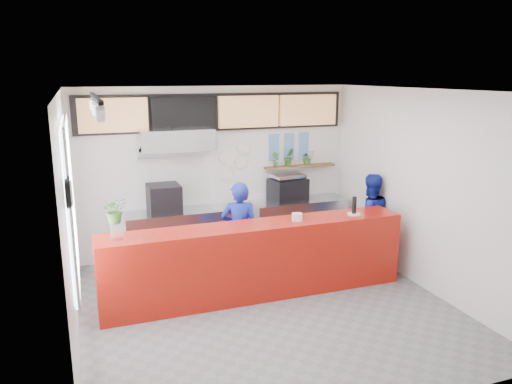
{
  "coord_description": "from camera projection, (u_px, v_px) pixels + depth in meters",
  "views": [
    {
      "loc": [
        -2.34,
        -6.05,
        3.21
      ],
      "look_at": [
        0.1,
        0.7,
        1.5
      ],
      "focal_mm": 35.0,
      "sensor_mm": 36.0,
      "label": 1
    }
  ],
  "objects": [
    {
      "name": "espresso_machine",
      "position": [
        288.0,
        190.0,
        9.22
      ],
      "size": [
        0.72,
        0.57,
        0.42
      ],
      "primitive_type": "cube",
      "rotation": [
        0.0,
        0.0,
        0.17
      ],
      "color": "black",
      "rests_on": "right_bench"
    },
    {
      "name": "menu_board_far_right",
      "position": [
        308.0,
        110.0,
        9.21
      ],
      "size": [
        1.1,
        0.1,
        0.55
      ],
      "primitive_type": "cube",
      "color": "tan",
      "rests_on": "wall_back"
    },
    {
      "name": "pepper_mill",
      "position": [
        354.0,
        205.0,
        7.61
      ],
      "size": [
        0.07,
        0.07,
        0.27
      ],
      "primitive_type": "cylinder",
      "rotation": [
        0.0,
        0.0,
        0.1
      ],
      "color": "black",
      "rests_on": "white_plate"
    },
    {
      "name": "window_pane",
      "position": [
        70.0,
        200.0,
        6.11
      ],
      "size": [
        0.04,
        2.2,
        1.9
      ],
      "primitive_type": "cube",
      "color": "silver",
      "rests_on": "wall_left"
    },
    {
      "name": "service_counter",
      "position": [
        257.0,
        260.0,
        7.29
      ],
      "size": [
        4.5,
        0.6,
        1.1
      ],
      "primitive_type": "cube",
      "color": "#A2160B",
      "rests_on": "ground"
    },
    {
      "name": "window_frame",
      "position": [
        72.0,
        200.0,
        6.12
      ],
      "size": [
        0.03,
        2.3,
        2.0
      ],
      "primitive_type": "cube",
      "color": "#B2B5BA",
      "rests_on": "wall_left"
    },
    {
      "name": "dec_plate_d",
      "position": [
        244.0,
        148.0,
        9.03
      ],
      "size": [
        0.24,
        0.03,
        0.24
      ],
      "primitive_type": "cylinder",
      "rotation": [
        1.57,
        0.0,
        0.0
      ],
      "color": "silver",
      "rests_on": "wall_back"
    },
    {
      "name": "extraction_hood",
      "position": [
        175.0,
        139.0,
        8.25
      ],
      "size": [
        1.2,
        0.7,
        0.35
      ],
      "primitive_type": "cube",
      "color": "#B2B5BA",
      "rests_on": "ceiling"
    },
    {
      "name": "wall_back",
      "position": [
        217.0,
        171.0,
        8.99
      ],
      "size": [
        5.0,
        0.0,
        5.0
      ],
      "primitive_type": "plane",
      "rotation": [
        1.57,
        0.0,
        0.0
      ],
      "color": "white",
      "rests_on": "ground"
    },
    {
      "name": "right_bench",
      "position": [
        298.0,
        223.0,
        9.45
      ],
      "size": [
        1.8,
        0.6,
        0.9
      ],
      "primitive_type": "cube",
      "color": "#B2B5BA",
      "rests_on": "ground"
    },
    {
      "name": "glass_vase",
      "position": [
        117.0,
        231.0,
        6.49
      ],
      "size": [
        0.19,
        0.19,
        0.21
      ],
      "primitive_type": "cylinder",
      "rotation": [
        0.0,
        0.0,
        -0.1
      ],
      "color": "silver",
      "rests_on": "service_counter"
    },
    {
      "name": "napkin_holder",
      "position": [
        297.0,
        217.0,
        7.3
      ],
      "size": [
        0.15,
        0.11,
        0.12
      ],
      "primitive_type": "cube",
      "rotation": [
        0.0,
        0.0,
        -0.22
      ],
      "color": "white",
      "rests_on": "service_counter"
    },
    {
      "name": "menu_board_mid_left",
      "position": [
        184.0,
        113.0,
        8.44
      ],
      "size": [
        1.1,
        0.1,
        0.55
      ],
      "primitive_type": "cube",
      "color": "black",
      "rests_on": "wall_back"
    },
    {
      "name": "wall_left",
      "position": [
        69.0,
        222.0,
        5.87
      ],
      "size": [
        0.0,
        5.0,
        5.0
      ],
      "primitive_type": "plane",
      "rotation": [
        1.57,
        0.0,
        1.57
      ],
      "color": "white",
      "rests_on": "ground"
    },
    {
      "name": "photo_frame_a",
      "position": [
        274.0,
        141.0,
        9.22
      ],
      "size": [
        0.2,
        0.02,
        0.25
      ],
      "primitive_type": "cube",
      "color": "#598CBF",
      "rests_on": "wall_back"
    },
    {
      "name": "photo_frame_f",
      "position": [
        303.0,
        152.0,
        9.47
      ],
      "size": [
        0.2,
        0.02,
        0.25
      ],
      "primitive_type": "cube",
      "color": "#598CBF",
      "rests_on": "wall_back"
    },
    {
      "name": "white_plate",
      "position": [
        354.0,
        214.0,
        7.65
      ],
      "size": [
        0.25,
        0.25,
        0.02
      ],
      "primitive_type": "cylinder",
      "rotation": [
        0.0,
        0.0,
        -0.26
      ],
      "color": "white",
      "rests_on": "service_counter"
    },
    {
      "name": "espresso_tray",
      "position": [
        288.0,
        176.0,
        9.16
      ],
      "size": [
        0.61,
        0.45,
        0.05
      ],
      "primitive_type": "cube",
      "rotation": [
        0.0,
        0.0,
        0.11
      ],
      "color": "#B4B7BB",
      "rests_on": "espresso_machine"
    },
    {
      "name": "menu_board_mid_right",
      "position": [
        249.0,
        112.0,
        8.82
      ],
      "size": [
        1.1,
        0.1,
        0.55
      ],
      "primitive_type": "cube",
      "color": "tan",
      "rests_on": "wall_back"
    },
    {
      "name": "floor",
      "position": [
        266.0,
        306.0,
        7.05
      ],
      "size": [
        5.0,
        5.0,
        0.0
      ],
      "primitive_type": "plane",
      "color": "slate",
      "rests_on": "ground"
    },
    {
      "name": "photo_frame_e",
      "position": [
        289.0,
        153.0,
        9.37
      ],
      "size": [
        0.2,
        0.02,
        0.25
      ],
      "primitive_type": "cube",
      "color": "#598CBF",
      "rests_on": "wall_back"
    },
    {
      "name": "prep_bench",
      "position": [
        178.0,
        236.0,
        8.69
      ],
      "size": [
        1.8,
        0.6,
        0.9
      ],
      "primitive_type": "cube",
      "color": "#B2B5BA",
      "rests_on": "ground"
    },
    {
      "name": "dec_plate_b",
      "position": [
        241.0,
        161.0,
        9.07
      ],
      "size": [
        0.24,
        0.03,
        0.24
      ],
      "primitive_type": "cylinder",
      "rotation": [
        1.57,
        0.0,
        0.0
      ],
      "color": "silver",
      "rests_on": "wall_back"
    },
    {
      "name": "track_rail",
      "position": [
        95.0,
        98.0,
        5.67
      ],
      "size": [
        0.05,
        2.4,
        0.04
      ],
      "primitive_type": "cube",
      "color": "black",
      "rests_on": "ceiling"
    },
    {
      "name": "photo_frame_b",
      "position": [
        289.0,
        140.0,
        9.32
      ],
      "size": [
        0.2,
        0.02,
        0.25
      ],
      "primitive_type": "cube",
      "color": "#598CBF",
      "rests_on": "wall_back"
    },
    {
      "name": "ceiling",
      "position": [
        267.0,
        90.0,
        6.35
      ],
      "size": [
        5.0,
        5.0,
        0.0
      ],
      "primitive_type": "plane",
      "rotation": [
        3.14,
        0.0,
        0.0
      ],
      "color": "silver"
    },
    {
      "name": "wall_right",
      "position": [
        421.0,
        190.0,
        7.53
      ],
      "size": [
        0.0,
        5.0,
        5.0
      ],
      "primitive_type": "plane",
      "rotation": [
        1.57,
        0.0,
        -1.57
      ],
      "color": "white",
      "rests_on": "ground"
    },
    {
      "name": "basil_vase",
      "position": [
        115.0,
        210.0,
        6.42
      ],
      "size": [
        0.33,
        0.29,
        0.34
      ],
      "primitive_type": "imported",
      "rotation": [
        0.0,
        0.0,
        0.09
      ],
      "color": "#306624",
      "rests_on": "glass_vase"
    },
    {
      "name": "soffit",
      "position": [
        216.0,
        112.0,
        8.71
      ],
      "size": [
        4.8,
        0.04,
        0.65
      ],
      "primitive_type": "cube",
      "color": "black",
      "rests_on": "wall_back"
    },
    {
      "name": "hood_lip",
      "position": [
        176.0,
        151.0,
        8.3
      ],
      "size": [
        1.2,
        0.69,
        0.31
      ],
      "primitive_type": "cube",
      "rotation": [
        -0.35,
        0.0,
        0.0
      ],
      "color": "#B2B5BA",
      "rests_on": "ceiling"
    },
    {
      "name": "wall_clock_face",
      "position": [
        71.0,
        193.0,
        4.95
      ],
      "size": [
        0.02,
        0.26,
        0.26
      ],
      "primitive_type": "cylinder",
      "rotation": [
        0.0,
        1.57,
        0.0
      ],
      "color": "white",
      "rests_on": "wall_left"
    },
    {
      "name": "herb_c",
      "position": [
        308.0,
        158.0,
        9.44
      ],
      "size": [
        0.25,
        0.22,
        0.27
      ],
      "primitive_type": "imported",
      "rotation": [
        0.0,
        0.0,
        -0.04
      ],
      "color": "#306624",
      "rests_on": "herb_shelf"
    },
    {
      "name": "staff_right",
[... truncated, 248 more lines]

